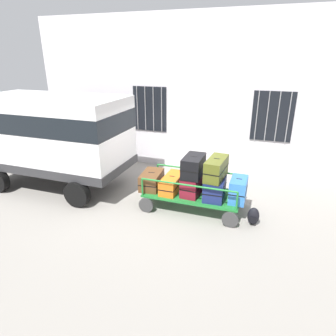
% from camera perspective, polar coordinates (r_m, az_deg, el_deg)
% --- Properties ---
extents(ground_plane, '(40.00, 40.00, 0.00)m').
position_cam_1_polar(ground_plane, '(8.06, 1.61, -6.57)').
color(ground_plane, gray).
extents(building_wall, '(12.00, 0.38, 5.00)m').
position_cam_1_polar(building_wall, '(9.83, 6.79, 13.72)').
color(building_wall, silver).
rests_on(building_wall, ground).
extents(van, '(4.29, 2.18, 2.67)m').
position_cam_1_polar(van, '(9.18, -21.29, 6.49)').
color(van, white).
rests_on(van, ground).
extents(luggage_cart, '(2.49, 1.24, 0.43)m').
position_cam_1_polar(luggage_cart, '(7.61, 4.80, -5.31)').
color(luggage_cart, '#1E722D').
rests_on(luggage_cart, ground).
extents(cart_railing, '(2.38, 1.10, 0.47)m').
position_cam_1_polar(cart_railing, '(7.42, 4.91, -2.17)').
color(cart_railing, '#1E722D').
rests_on(cart_railing, luggage_cart).
extents(suitcase_left_bottom, '(0.57, 0.90, 0.42)m').
position_cam_1_polar(suitcase_left_bottom, '(7.80, -3.19, -2.31)').
color(suitcase_left_bottom, brown).
rests_on(suitcase_left_bottom, luggage_cart).
extents(suitcase_midleft_bottom, '(0.41, 1.02, 0.39)m').
position_cam_1_polar(suitcase_midleft_bottom, '(7.65, 0.79, -2.94)').
color(suitcase_midleft_bottom, orange).
rests_on(suitcase_midleft_bottom, luggage_cart).
extents(suitcase_center_bottom, '(0.49, 0.90, 0.49)m').
position_cam_1_polar(suitcase_center_bottom, '(7.48, 4.89, -3.15)').
color(suitcase_center_bottom, maroon).
rests_on(suitcase_center_bottom, luggage_cart).
extents(suitcase_center_middle, '(0.46, 0.84, 0.51)m').
position_cam_1_polar(suitcase_center_middle, '(7.28, 4.97, 0.38)').
color(suitcase_center_middle, black).
rests_on(suitcase_center_middle, suitcase_center_bottom).
extents(suitcase_midright_bottom, '(0.51, 0.89, 0.50)m').
position_cam_1_polar(suitcase_midright_bottom, '(7.34, 9.07, -3.83)').
color(suitcase_midright_bottom, navy).
rests_on(suitcase_midright_bottom, luggage_cart).
extents(suitcase_midright_middle, '(0.47, 0.96, 0.50)m').
position_cam_1_polar(suitcase_midright_middle, '(7.18, 9.36, -0.08)').
color(suitcase_midright_middle, '#4C5119').
rests_on(suitcase_midright_middle, suitcase_midright_bottom).
extents(suitcase_right_bottom, '(0.39, 0.71, 0.57)m').
position_cam_1_polar(suitcase_right_bottom, '(7.28, 13.47, -4.11)').
color(suitcase_right_bottom, '#3372C6').
rests_on(suitcase_right_bottom, luggage_cart).
extents(backpack, '(0.27, 0.22, 0.44)m').
position_cam_1_polar(backpack, '(7.23, 16.22, -8.99)').
color(backpack, black).
rests_on(backpack, ground).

